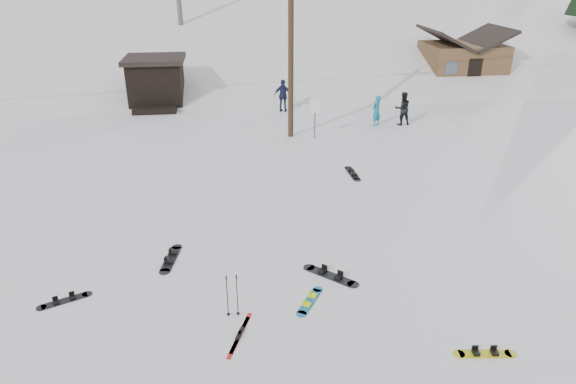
{
  "coord_description": "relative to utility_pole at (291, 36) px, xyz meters",
  "views": [
    {
      "loc": [
        -1.06,
        -9.61,
        7.8
      ],
      "look_at": [
        0.68,
        4.41,
        1.4
      ],
      "focal_mm": 32.0,
      "sensor_mm": 36.0,
      "label": 1
    }
  ],
  "objects": [
    {
      "name": "ski_poles",
      "position": [
        -3.13,
        -13.52,
        -4.09
      ],
      "size": [
        0.32,
        0.08,
        1.15
      ],
      "color": "black",
      "rests_on": "ground"
    },
    {
      "name": "ground",
      "position": [
        -2.0,
        -14.0,
        -4.68
      ],
      "size": [
        200.0,
        200.0,
        0.0
      ],
      "primitive_type": "plane",
      "color": "silver",
      "rests_on": "ground"
    },
    {
      "name": "skier_navy",
      "position": [
        0.16,
        4.46,
        -3.78
      ],
      "size": [
        1.14,
        0.71,
        1.8
      ],
      "primitive_type": "imported",
      "rotation": [
        0.0,
        0.0,
        2.86
      ],
      "color": "#171B3B",
      "rests_on": "ground"
    },
    {
      "name": "hero_snowboard",
      "position": [
        -1.21,
        -13.2,
        -4.66
      ],
      "size": [
        0.82,
        1.2,
        0.1
      ],
      "rotation": [
        0.0,
        0.0,
        1.03
      ],
      "color": "#1968A5",
      "rests_on": "ground"
    },
    {
      "name": "treeline_right",
      "position": [
        34.0,
        28.0,
        -4.68
      ],
      "size": [
        20.0,
        60.0,
        10.0
      ],
      "primitive_type": null,
      "color": "black",
      "rests_on": "ground"
    },
    {
      "name": "skier_teal",
      "position": [
        4.57,
        1.19,
        -3.9
      ],
      "size": [
        0.68,
        0.64,
        1.56
      ],
      "primitive_type": "imported",
      "rotation": [
        0.0,
        0.0,
        3.79
      ],
      "color": "#0E708F",
      "rests_on": "ground"
    },
    {
      "name": "board_scatter_f",
      "position": [
        1.84,
        -5.1,
        -4.65
      ],
      "size": [
        0.35,
        1.59,
        0.11
      ],
      "rotation": [
        0.0,
        0.0,
        1.62
      ],
      "color": "black",
      "rests_on": "ground"
    },
    {
      "name": "ridge_right",
      "position": [
        36.0,
        36.0,
        -15.68
      ],
      "size": [
        45.66,
        93.98,
        54.59
      ],
      "primitive_type": "cube",
      "rotation": [
        0.21,
        -0.05,
        -0.12
      ],
      "color": "silver",
      "rests_on": "ground"
    },
    {
      "name": "hero_skis",
      "position": [
        -3.01,
        -14.25,
        -4.66
      ],
      "size": [
        0.64,
        1.54,
        0.08
      ],
      "rotation": [
        0.0,
        0.0,
        -0.35
      ],
      "color": "#A91114",
      "rests_on": "ground"
    },
    {
      "name": "lift_hut",
      "position": [
        -7.0,
        6.94,
        -3.32
      ],
      "size": [
        3.4,
        4.1,
        2.75
      ],
      "color": "black",
      "rests_on": "ground"
    },
    {
      "name": "treeline_crest",
      "position": [
        -2.0,
        72.0,
        -4.68
      ],
      "size": [
        50.0,
        6.0,
        10.0
      ],
      "primitive_type": null,
      "color": "black",
      "rests_on": "ski_slope"
    },
    {
      "name": "trail_sign",
      "position": [
        1.1,
        -0.42,
        -3.41
      ],
      "size": [
        0.5,
        0.09,
        1.85
      ],
      "color": "#595B60",
      "rests_on": "ground"
    },
    {
      "name": "skier_dark",
      "position": [
        5.95,
        1.19,
        -3.82
      ],
      "size": [
        0.85,
        0.67,
        1.71
      ],
      "primitive_type": "imported",
      "rotation": [
        0.0,
        0.0,
        3.17
      ],
      "color": "black",
      "rests_on": "ground"
    },
    {
      "name": "board_scatter_a",
      "position": [
        -7.32,
        -12.43,
        -4.66
      ],
      "size": [
        1.24,
        0.69,
        0.09
      ],
      "rotation": [
        0.0,
        0.0,
        0.42
      ],
      "color": "black",
      "rests_on": "ground"
    },
    {
      "name": "cabin",
      "position": [
        13.0,
        10.0,
        -3.2
      ],
      "size": [
        5.39,
        4.4,
        3.77
      ],
      "color": "brown",
      "rests_on": "ground"
    },
    {
      "name": "board_scatter_b",
      "position": [
        -4.84,
        -10.74,
        -4.65
      ],
      "size": [
        0.54,
        1.61,
        0.11
      ],
      "rotation": [
        0.0,
        0.0,
        1.39
      ],
      "color": "black",
      "rests_on": "ground"
    },
    {
      "name": "utility_pole",
      "position": [
        0.0,
        0.0,
        0.0
      ],
      "size": [
        2.0,
        0.26,
        9.0
      ],
      "color": "#3A2819",
      "rests_on": "ground"
    },
    {
      "name": "skier_pink",
      "position": [
        11.64,
        8.39,
        -3.86
      ],
      "size": [
        1.1,
        0.68,
        1.64
      ],
      "primitive_type": "imported",
      "rotation": [
        0.0,
        0.0,
        3.21
      ],
      "color": "#C64665",
      "rests_on": "ground"
    },
    {
      "name": "ski_slope",
      "position": [
        -2.0,
        41.0,
        -16.68
      ],
      "size": [
        60.0,
        85.24,
        65.97
      ],
      "primitive_type": "cube",
      "rotation": [
        0.31,
        0.0,
        0.0
      ],
      "color": "silver",
      "rests_on": "ground"
    },
    {
      "name": "board_scatter_e",
      "position": [
        2.25,
        -15.53,
        -4.66
      ],
      "size": [
        1.37,
        0.39,
        0.1
      ],
      "rotation": [
        0.0,
        0.0,
        -0.12
      ],
      "color": "gold",
      "rests_on": "ground"
    },
    {
      "name": "board_scatter_d",
      "position": [
        -0.48,
        -12.15,
        -4.65
      ],
      "size": [
        1.34,
        1.27,
        0.12
      ],
      "rotation": [
        0.0,
        0.0,
        -0.75
      ],
      "color": "black",
      "rests_on": "ground"
    }
  ]
}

